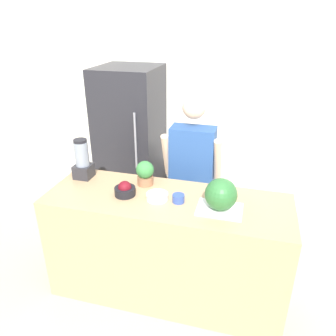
{
  "coord_description": "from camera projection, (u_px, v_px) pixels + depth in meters",
  "views": [
    {
      "loc": [
        0.59,
        -1.83,
        2.27
      ],
      "look_at": [
        0.0,
        0.37,
        1.2
      ],
      "focal_mm": 35.0,
      "sensor_mm": 36.0,
      "label": 1
    }
  ],
  "objects": [
    {
      "name": "potted_plant",
      "position": [
        145.0,
        173.0,
        2.76
      ],
      "size": [
        0.15,
        0.15,
        0.21
      ],
      "color": "#996647",
      "rests_on": "counter_island"
    },
    {
      "name": "wall_back",
      "position": [
        204.0,
        105.0,
        3.9
      ],
      "size": [
        8.0,
        0.06,
        2.6
      ],
      "color": "white",
      "rests_on": "ground_plane"
    },
    {
      "name": "counter_island",
      "position": [
        167.0,
        246.0,
        2.79
      ],
      "size": [
        1.96,
        0.68,
        0.95
      ],
      "color": "tan",
      "rests_on": "ground_plane"
    },
    {
      "name": "blender",
      "position": [
        82.0,
        161.0,
        2.86
      ],
      "size": [
        0.15,
        0.15,
        0.36
      ],
      "color": "#28282D",
      "rests_on": "counter_island"
    },
    {
      "name": "cutting_board",
      "position": [
        220.0,
        209.0,
        2.43
      ],
      "size": [
        0.34,
        0.24,
        0.01
      ],
      "color": "white",
      "rests_on": "counter_island"
    },
    {
      "name": "watermelon",
      "position": [
        221.0,
        194.0,
        2.38
      ],
      "size": [
        0.24,
        0.24,
        0.24
      ],
      "color": "#2D6B33",
      "rests_on": "cutting_board"
    },
    {
      "name": "person",
      "position": [
        192.0,
        177.0,
        3.2
      ],
      "size": [
        0.56,
        0.26,
        1.63
      ],
      "color": "#4C608C",
      "rests_on": "ground_plane"
    },
    {
      "name": "ground_plane",
      "position": [
        156.0,
        318.0,
        2.7
      ],
      "size": [
        14.0,
        14.0,
        0.0
      ],
      "primitive_type": "plane",
      "color": "beige"
    },
    {
      "name": "bowl_cream",
      "position": [
        157.0,
        196.0,
        2.57
      ],
      "size": [
        0.17,
        0.17,
        0.09
      ],
      "color": "white",
      "rests_on": "counter_island"
    },
    {
      "name": "bowl_cherries",
      "position": [
        125.0,
        190.0,
        2.62
      ],
      "size": [
        0.17,
        0.17,
        0.12
      ],
      "color": "black",
      "rests_on": "counter_island"
    },
    {
      "name": "bowl_small_blue",
      "position": [
        178.0,
        198.0,
        2.53
      ],
      "size": [
        0.09,
        0.09,
        0.06
      ],
      "color": "#334C9E",
      "rests_on": "counter_island"
    },
    {
      "name": "refrigerator",
      "position": [
        131.0,
        143.0,
        3.9
      ],
      "size": [
        0.68,
        0.76,
        1.77
      ],
      "color": "#232328",
      "rests_on": "ground_plane"
    }
  ]
}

